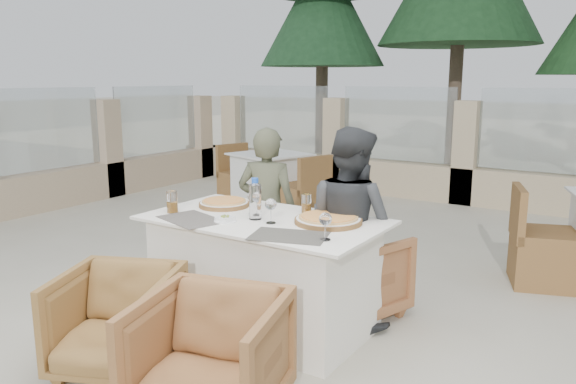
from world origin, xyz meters
The scene contains 24 objects.
ground centered at (0.00, 0.00, 0.00)m, with size 80.00×80.00×0.00m, color #B9B29E.
sand_patch centered at (0.00, 14.00, 0.01)m, with size 30.00×16.00×0.01m, color beige.
perimeter_wall_far centered at (0.00, 4.80, 0.80)m, with size 10.00×0.34×1.60m, color #C8B38D, non-canonical shape.
perimeter_wall_left centered at (-4.50, 1.50, 0.80)m, with size 0.34×7.00×1.60m, color tan, non-canonical shape.
pine_far_left centered at (-3.50, 7.00, 2.75)m, with size 2.42×2.42×5.50m, color #1C4122.
dining_table centered at (-0.04, 0.11, 0.39)m, with size 1.60×0.90×0.77m, color white, non-canonical shape.
placemat_near_left centered at (-0.42, -0.18, 0.77)m, with size 0.45×0.30×0.00m, color #605952.
placemat_near_right centered at (0.34, -0.16, 0.77)m, with size 0.45×0.30×0.00m, color #514E46.
pizza_left centered at (-0.49, 0.24, 0.79)m, with size 0.37×0.37×0.05m, color orange.
pizza_right centered at (0.39, 0.23, 0.80)m, with size 0.44×0.44×0.06m, color orange.
water_bottle centered at (-0.07, 0.06, 0.91)m, with size 0.08×0.08×0.28m, color #B7DAF1.
wine_glass_centre centered at (-0.16, 0.16, 0.86)m, with size 0.08×0.08×0.18m, color silver, non-canonical shape.
wine_glass_near centered at (0.08, 0.03, 0.86)m, with size 0.08×0.08×0.18m, color silver, non-canonical shape.
wine_glass_corner centered at (0.56, -0.12, 0.86)m, with size 0.08×0.08×0.18m, color white, non-canonical shape.
beer_glass_left centered at (-0.67, -0.10, 0.85)m, with size 0.08×0.08×0.15m, color #C3791B.
beer_glass_right centered at (0.13, 0.38, 0.84)m, with size 0.07×0.07×0.14m, color #C4751B.
olive_dish centered at (-0.20, -0.10, 0.79)m, with size 0.11×0.11×0.04m, color white, non-canonical shape.
armchair_far_left centered at (-0.41, 0.84, 0.29)m, with size 0.61×0.63×0.57m, color olive.
armchair_far_right centered at (0.38, 0.61, 0.31)m, with size 0.66×0.68×0.62m, color #9C6138.
armchair_near_left centered at (-0.41, -0.84, 0.30)m, with size 0.65×0.67×0.61m, color olive.
armchair_near_right centered at (0.37, -0.93, 0.32)m, with size 0.69×0.71×0.65m, color #996437.
diner_left centered at (-0.39, 0.65, 0.66)m, with size 0.48×0.32×1.33m, color #4E513B.
diner_right centered at (0.41, 0.50, 0.69)m, with size 0.67×0.52×1.38m, color #37393C.
bg_table_a centered at (-1.89, 2.86, 0.39)m, with size 1.64×0.82×0.77m, color silver, non-canonical shape.
Camera 1 is at (2.08, -2.87, 1.69)m, focal length 35.00 mm.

